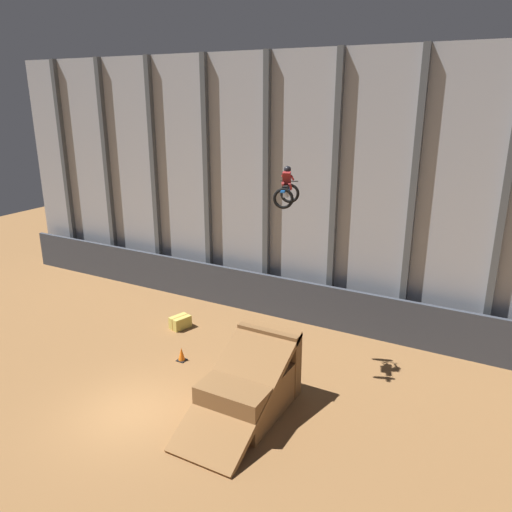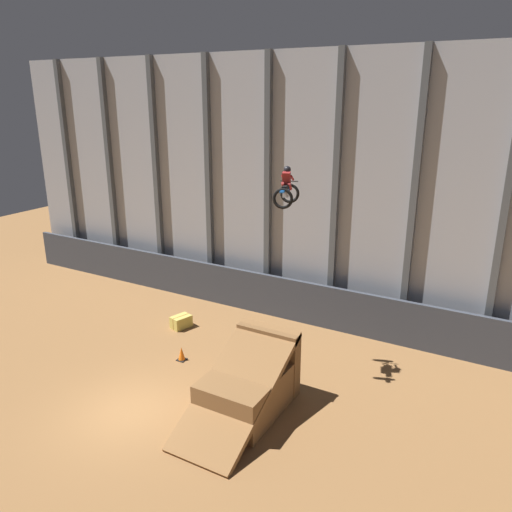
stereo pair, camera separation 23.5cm
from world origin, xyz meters
The scene contains 8 objects.
ground_plane centered at (0.00, 0.00, 0.00)m, with size 60.00×60.00×0.00m, color olive.
arena_back_wall centered at (0.00, 10.23, 6.12)m, with size 32.00×0.40×12.24m.
lower_barrier centered at (0.00, 9.39, 1.03)m, with size 31.36×0.20×2.06m.
dirt_ramp centered at (3.47, 2.32, 0.88)m, with size 2.37×4.96×2.59m.
rider_bike_solo centered at (3.24, 5.38, 7.12)m, with size 1.12×1.79×1.48m.
traffic_cone_near_ramp centered at (-0.56, 3.70, 0.28)m, with size 0.36×0.36×0.58m.
traffic_cone_arena_edge centered at (2.71, 4.32, 0.28)m, with size 0.36×0.36×0.58m.
hay_bale_trackside centered at (-2.43, 6.12, 0.28)m, with size 0.83×1.03×0.57m.
Camera 1 is at (10.75, -10.71, 10.37)m, focal length 35.00 mm.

